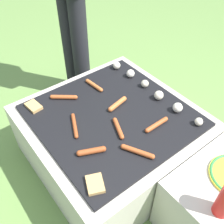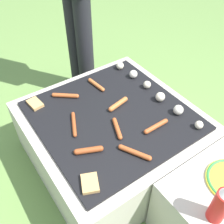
# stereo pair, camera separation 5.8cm
# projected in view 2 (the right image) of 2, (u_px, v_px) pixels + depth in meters

# --- Properties ---
(ground_plane) EXTENTS (14.00, 14.00, 0.00)m
(ground_plane) POSITION_uv_depth(u_px,v_px,m) (112.00, 156.00, 1.86)
(ground_plane) COLOR #608442
(grill) EXTENTS (0.98, 0.98, 0.42)m
(grill) POSITION_uv_depth(u_px,v_px,m) (112.00, 137.00, 1.72)
(grill) COLOR #B2AA9E
(grill) RESTS_ON ground_plane
(side_ledge) EXTENTS (0.41, 0.55, 0.42)m
(side_ledge) POSITION_uv_depth(u_px,v_px,m) (215.00, 207.00, 1.37)
(side_ledge) COLOR #B2AA9E
(side_ledge) RESTS_ON ground_plane
(sausage_mid_left) EXTENTS (0.18, 0.10, 0.02)m
(sausage_mid_left) POSITION_uv_depth(u_px,v_px,m) (74.00, 124.00, 1.50)
(sausage_mid_left) COLOR #93421E
(sausage_mid_left) RESTS_ON grill
(sausage_back_right) EXTENTS (0.12, 0.14, 0.03)m
(sausage_back_right) POSITION_uv_depth(u_px,v_px,m) (65.00, 95.00, 1.68)
(sausage_back_right) COLOR #A34C23
(sausage_back_right) RESTS_ON grill
(sausage_front_center) EXTENTS (0.06, 0.16, 0.03)m
(sausage_front_center) POSITION_uv_depth(u_px,v_px,m) (118.00, 104.00, 1.62)
(sausage_front_center) COLOR #B7602D
(sausage_front_center) RESTS_ON grill
(sausage_mid_right) EXTENTS (0.03, 0.18, 0.03)m
(sausage_mid_right) POSITION_uv_depth(u_px,v_px,m) (156.00, 126.00, 1.49)
(sausage_mid_right) COLOR #A34C23
(sausage_mid_right) RESTS_ON grill
(sausage_front_left) EXTENTS (0.08, 0.15, 0.03)m
(sausage_front_left) POSITION_uv_depth(u_px,v_px,m) (89.00, 150.00, 1.36)
(sausage_front_left) COLOR #93421E
(sausage_front_left) RESTS_ON grill
(sausage_back_center) EXTENTS (0.17, 0.10, 0.03)m
(sausage_back_center) POSITION_uv_depth(u_px,v_px,m) (135.00, 152.00, 1.35)
(sausage_back_center) COLOR #A34C23
(sausage_back_center) RESTS_ON grill
(sausage_front_right) EXTENTS (0.16, 0.04, 0.03)m
(sausage_front_right) POSITION_uv_depth(u_px,v_px,m) (96.00, 85.00, 1.77)
(sausage_front_right) COLOR #B7602D
(sausage_front_right) RESTS_ON grill
(sausage_back_left) EXTENTS (0.15, 0.08, 0.03)m
(sausage_back_left) POSITION_uv_depth(u_px,v_px,m) (117.00, 128.00, 1.47)
(sausage_back_left) COLOR #A34C23
(sausage_back_left) RESTS_ON grill
(bread_slice_center) EXTENTS (0.11, 0.08, 0.02)m
(bread_slice_center) POSITION_uv_depth(u_px,v_px,m) (35.00, 104.00, 1.63)
(bread_slice_center) COLOR tan
(bread_slice_center) RESTS_ON grill
(bread_slice_right) EXTENTS (0.12, 0.11, 0.02)m
(bread_slice_right) POSITION_uv_depth(u_px,v_px,m) (90.00, 183.00, 1.23)
(bread_slice_right) COLOR tan
(bread_slice_right) RESTS_ON grill
(mushroom_row) EXTENTS (0.78, 0.07, 0.06)m
(mushroom_row) POSITION_uv_depth(u_px,v_px,m) (153.00, 90.00, 1.70)
(mushroom_row) COLOR beige
(mushroom_row) RESTS_ON grill
(condiment_bottle) EXTENTS (0.07, 0.07, 0.22)m
(condiment_bottle) POSITION_uv_depth(u_px,v_px,m) (221.00, 205.00, 1.05)
(condiment_bottle) COLOR red
(condiment_bottle) RESTS_ON side_ledge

